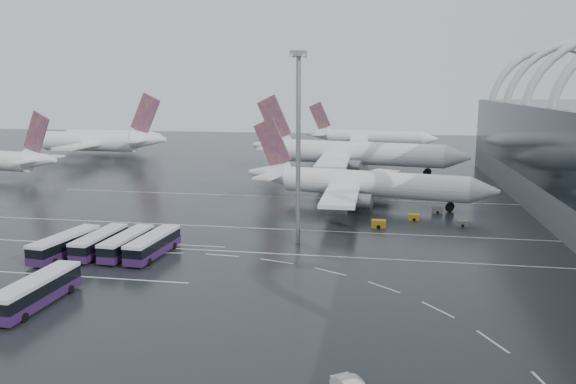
% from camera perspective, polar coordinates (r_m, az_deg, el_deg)
% --- Properties ---
extents(ground, '(420.00, 420.00, 0.00)m').
position_cam_1_polar(ground, '(83.30, 0.22, -5.94)').
color(ground, black).
rests_on(ground, ground).
extents(lane_marking_near, '(120.00, 0.25, 0.01)m').
position_cam_1_polar(lane_marking_near, '(81.41, -0.02, -6.34)').
color(lane_marking_near, white).
rests_on(lane_marking_near, ground).
extents(lane_marking_mid, '(120.00, 0.25, 0.01)m').
position_cam_1_polar(lane_marking_mid, '(94.72, 1.42, -3.89)').
color(lane_marking_mid, white).
rests_on(lane_marking_mid, ground).
extents(lane_marking_far, '(120.00, 0.25, 0.01)m').
position_cam_1_polar(lane_marking_far, '(121.80, 3.34, -0.62)').
color(lane_marking_far, white).
rests_on(lane_marking_far, ground).
extents(bus_bay_line_south, '(28.00, 0.25, 0.01)m').
position_cam_1_polar(bus_bay_line_south, '(76.72, -20.06, -8.08)').
color(bus_bay_line_south, white).
rests_on(bus_bay_line_south, ground).
extents(bus_bay_line_north, '(28.00, 0.25, 0.01)m').
position_cam_1_polar(bus_bay_line_north, '(90.27, -15.04, -5.00)').
color(bus_bay_line_north, white).
rests_on(bus_bay_line_north, ground).
extents(airliner_main, '(51.38, 44.35, 17.48)m').
position_cam_1_polar(airliner_main, '(114.71, 7.41, 0.83)').
color(airliner_main, white).
rests_on(airliner_main, ground).
extents(airliner_gate_b, '(61.85, 54.81, 21.55)m').
position_cam_1_polar(airliner_gate_b, '(157.96, 6.45, 3.91)').
color(airliner_gate_b, white).
rests_on(airliner_gate_b, ground).
extents(airliner_gate_c, '(50.72, 46.34, 18.07)m').
position_cam_1_polar(airliner_gate_c, '(217.68, 8.06, 5.49)').
color(airliner_gate_c, white).
rests_on(airliner_gate_c, ground).
extents(jet_remote_mid, '(50.10, 40.31, 21.89)m').
position_cam_1_polar(jet_remote_mid, '(198.30, -18.70, 4.86)').
color(jet_remote_mid, white).
rests_on(jet_remote_mid, ground).
extents(jet_remote_far, '(43.45, 34.94, 19.00)m').
position_cam_1_polar(jet_remote_far, '(222.78, -17.65, 5.31)').
color(jet_remote_far, white).
rests_on(jet_remote_far, ground).
extents(bus_row_near_a, '(4.43, 13.02, 3.14)m').
position_cam_1_polar(bus_row_near_a, '(86.16, -21.69, -4.96)').
color(bus_row_near_a, '#2E1542').
rests_on(bus_row_near_a, ground).
extents(bus_row_near_b, '(3.19, 12.27, 3.00)m').
position_cam_1_polar(bus_row_near_b, '(85.89, -18.58, -4.86)').
color(bus_row_near_b, '#2E1542').
rests_on(bus_row_near_b, ground).
extents(bus_row_near_c, '(3.30, 12.26, 2.99)m').
position_cam_1_polar(bus_row_near_c, '(84.17, -16.04, -5.03)').
color(bus_row_near_c, '#2E1542').
rests_on(bus_row_near_c, ground).
extents(bus_row_near_d, '(3.60, 12.72, 3.10)m').
position_cam_1_polar(bus_row_near_d, '(82.37, -13.53, -5.21)').
color(bus_row_near_d, '#2E1542').
rests_on(bus_row_near_d, ground).
extents(bus_row_far_b, '(3.37, 13.00, 3.18)m').
position_cam_1_polar(bus_row_far_b, '(68.36, -24.17, -9.14)').
color(bus_row_far_b, '#2E1542').
rests_on(bus_row_far_b, ground).
extents(floodlight_mast, '(2.22, 2.22, 28.92)m').
position_cam_1_polar(floodlight_mast, '(83.90, 1.05, 6.82)').
color(floodlight_mast, gray).
rests_on(floodlight_mast, ground).
extents(gse_cart_belly_a, '(1.99, 1.18, 1.09)m').
position_cam_1_polar(gse_cart_belly_a, '(104.09, 12.68, -2.51)').
color(gse_cart_belly_a, gold).
rests_on(gse_cart_belly_a, ground).
extents(gse_cart_belly_b, '(1.99, 1.17, 1.08)m').
position_cam_1_polar(gse_cart_belly_b, '(111.03, 14.93, -1.79)').
color(gse_cart_belly_b, slate).
rests_on(gse_cart_belly_b, ground).
extents(gse_cart_belly_c, '(2.43, 1.44, 1.33)m').
position_cam_1_polar(gse_cart_belly_c, '(97.49, 9.20, -3.21)').
color(gse_cart_belly_c, gold).
rests_on(gse_cart_belly_c, ground).
extents(gse_cart_belly_d, '(1.88, 1.11, 1.03)m').
position_cam_1_polar(gse_cart_belly_d, '(101.74, 17.31, -3.06)').
color(gse_cart_belly_d, slate).
rests_on(gse_cart_belly_d, ground).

